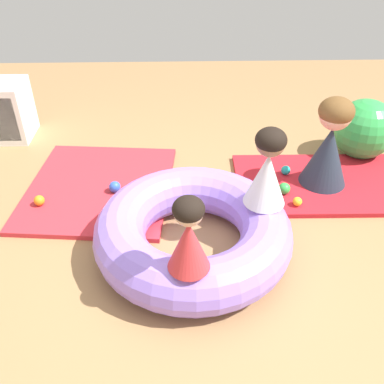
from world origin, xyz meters
The scene contains 15 objects.
ground_plane centered at (0.00, 0.00, 0.00)m, with size 8.00×8.00×0.00m, color #9E7549.
gym_mat_center_rear centered at (-0.78, 0.83, 0.02)m, with size 1.16×1.27×0.04m, color red.
gym_mat_far_right centered at (1.09, 0.83, 0.02)m, with size 1.42×0.88×0.04m, color red.
inflatable_cushion centered at (-0.02, 0.07, 0.17)m, with size 1.33×1.33×0.35m, color #9975EA.
child_in_red centered at (-0.06, -0.41, 0.57)m, with size 0.33×0.33×0.47m.
child_in_white centered at (0.46, 0.17, 0.61)m, with size 0.39×0.39×0.54m.
adult_seated centered at (1.09, 0.83, 0.40)m, with size 0.51×0.51×0.75m.
play_ball_yellow centered at (0.81, 0.51, 0.08)m, with size 0.07×0.07×0.07m, color yellow.
play_ball_orange centered at (-1.20, 0.57, 0.08)m, with size 0.08×0.08×0.08m, color orange.
play_ball_red centered at (-0.41, 0.73, 0.08)m, with size 0.09×0.09×0.09m, color red.
play_ball_green centered at (0.73, 0.67, 0.09)m, with size 0.10×0.10×0.10m, color green.
play_ball_teal centered at (0.81, 0.95, 0.08)m, with size 0.08×0.08×0.08m, color teal.
play_ball_blue centered at (-0.63, 0.73, 0.09)m, with size 0.09×0.09×0.09m, color blue.
exercise_ball_large centered at (1.57, 1.32, 0.27)m, with size 0.55×0.55×0.55m, color green.
storage_cube centered at (-1.81, 1.77, 0.28)m, with size 0.44×0.44×0.56m.
Camera 1 is at (-0.09, -2.09, 2.06)m, focal length 39.72 mm.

